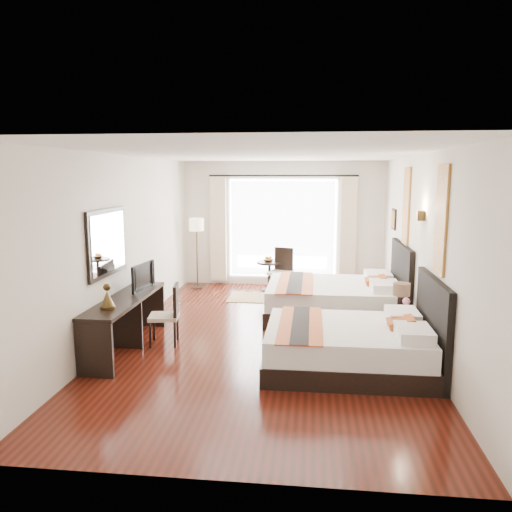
# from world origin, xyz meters

# --- Properties ---
(floor) EXTENTS (4.50, 7.50, 0.01)m
(floor) POSITION_xyz_m (0.00, 0.00, -0.01)
(floor) COLOR #361209
(floor) RESTS_ON ground
(ceiling) EXTENTS (4.50, 7.50, 0.02)m
(ceiling) POSITION_xyz_m (0.00, 0.00, 2.79)
(ceiling) COLOR white
(ceiling) RESTS_ON wall_headboard
(wall_headboard) EXTENTS (0.01, 7.50, 2.80)m
(wall_headboard) POSITION_xyz_m (2.25, 0.00, 1.40)
(wall_headboard) COLOR silver
(wall_headboard) RESTS_ON floor
(wall_desk) EXTENTS (0.01, 7.50, 2.80)m
(wall_desk) POSITION_xyz_m (-2.25, 0.00, 1.40)
(wall_desk) COLOR silver
(wall_desk) RESTS_ON floor
(wall_window) EXTENTS (4.50, 0.01, 2.80)m
(wall_window) POSITION_xyz_m (0.00, 3.75, 1.40)
(wall_window) COLOR silver
(wall_window) RESTS_ON floor
(wall_entry) EXTENTS (4.50, 0.01, 2.80)m
(wall_entry) POSITION_xyz_m (0.00, -3.75, 1.40)
(wall_entry) COLOR silver
(wall_entry) RESTS_ON floor
(window_glass) EXTENTS (2.40, 0.02, 2.20)m
(window_glass) POSITION_xyz_m (0.00, 3.73, 1.30)
(window_glass) COLOR white
(window_glass) RESTS_ON wall_window
(sheer_curtain) EXTENTS (2.30, 0.02, 2.10)m
(sheer_curtain) POSITION_xyz_m (0.00, 3.67, 1.30)
(sheer_curtain) COLOR white
(sheer_curtain) RESTS_ON wall_window
(drape_left) EXTENTS (0.35, 0.14, 2.35)m
(drape_left) POSITION_xyz_m (-1.45, 3.63, 1.28)
(drape_left) COLOR beige
(drape_left) RESTS_ON floor
(drape_right) EXTENTS (0.35, 0.14, 2.35)m
(drape_right) POSITION_xyz_m (1.45, 3.63, 1.28)
(drape_right) COLOR beige
(drape_right) RESTS_ON floor
(art_panel_near) EXTENTS (0.03, 0.50, 1.35)m
(art_panel_near) POSITION_xyz_m (2.23, -1.15, 1.95)
(art_panel_near) COLOR maroon
(art_panel_near) RESTS_ON wall_headboard
(art_panel_far) EXTENTS (0.03, 0.50, 1.35)m
(art_panel_far) POSITION_xyz_m (2.23, 1.18, 1.95)
(art_panel_far) COLOR maroon
(art_panel_far) RESTS_ON wall_headboard
(wall_sconce) EXTENTS (0.10, 0.14, 0.14)m
(wall_sconce) POSITION_xyz_m (2.19, -0.13, 1.92)
(wall_sconce) COLOR #403017
(wall_sconce) RESTS_ON wall_headboard
(mirror_frame) EXTENTS (0.04, 1.25, 0.95)m
(mirror_frame) POSITION_xyz_m (-2.22, -0.75, 1.55)
(mirror_frame) COLOR black
(mirror_frame) RESTS_ON wall_desk
(mirror_glass) EXTENTS (0.01, 1.12, 0.82)m
(mirror_glass) POSITION_xyz_m (-2.19, -0.75, 1.55)
(mirror_glass) COLOR white
(mirror_glass) RESTS_ON mirror_frame
(bed_near) EXTENTS (2.16, 1.69, 1.22)m
(bed_near) POSITION_xyz_m (1.22, -1.15, 0.32)
(bed_near) COLOR black
(bed_near) RESTS_ON floor
(bed_far) EXTENTS (2.35, 1.84, 1.33)m
(bed_far) POSITION_xyz_m (1.13, 1.18, 0.34)
(bed_far) COLOR black
(bed_far) RESTS_ON floor
(nightstand) EXTENTS (0.43, 0.53, 0.51)m
(nightstand) POSITION_xyz_m (2.02, -0.13, 0.25)
(nightstand) COLOR black
(nightstand) RESTS_ON floor
(table_lamp) EXTENTS (0.25, 0.25, 0.40)m
(table_lamp) POSITION_xyz_m (2.01, 0.02, 0.77)
(table_lamp) COLOR black
(table_lamp) RESTS_ON nightstand
(vase) EXTENTS (0.13, 0.13, 0.13)m
(vase) POSITION_xyz_m (2.03, -0.26, 0.56)
(vase) COLOR black
(vase) RESTS_ON nightstand
(console_desk) EXTENTS (0.50, 2.20, 0.76)m
(console_desk) POSITION_xyz_m (-1.99, -0.75, 0.38)
(console_desk) COLOR black
(console_desk) RESTS_ON floor
(television) EXTENTS (0.18, 0.72, 0.41)m
(television) POSITION_xyz_m (-1.97, -0.20, 0.96)
(television) COLOR black
(television) RESTS_ON console_desk
(bronze_figurine) EXTENTS (0.25, 0.25, 0.30)m
(bronze_figurine) POSITION_xyz_m (-1.99, -1.36, 0.90)
(bronze_figurine) COLOR #403017
(bronze_figurine) RESTS_ON console_desk
(desk_chair) EXTENTS (0.48, 0.48, 0.91)m
(desk_chair) POSITION_xyz_m (-1.48, -0.51, 0.28)
(desk_chair) COLOR beige
(desk_chair) RESTS_ON floor
(floor_lamp) EXTENTS (0.31, 0.31, 1.56)m
(floor_lamp) POSITION_xyz_m (-1.85, 3.19, 1.32)
(floor_lamp) COLOR black
(floor_lamp) RESTS_ON floor
(side_table) EXTENTS (0.55, 0.55, 0.64)m
(side_table) POSITION_xyz_m (-0.24, 3.15, 0.32)
(side_table) COLOR black
(side_table) RESTS_ON floor
(fruit_bowl) EXTENTS (0.28, 0.28, 0.06)m
(fruit_bowl) POSITION_xyz_m (-0.27, 3.13, 0.67)
(fruit_bowl) COLOR #433117
(fruit_bowl) RESTS_ON side_table
(window_chair) EXTENTS (0.57, 0.57, 0.97)m
(window_chair) POSITION_xyz_m (0.02, 2.90, 0.29)
(window_chair) COLOR beige
(window_chair) RESTS_ON floor
(jute_rug) EXTENTS (1.29, 0.88, 0.01)m
(jute_rug) POSITION_xyz_m (-0.37, 2.45, 0.01)
(jute_rug) COLOR #9F855F
(jute_rug) RESTS_ON floor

